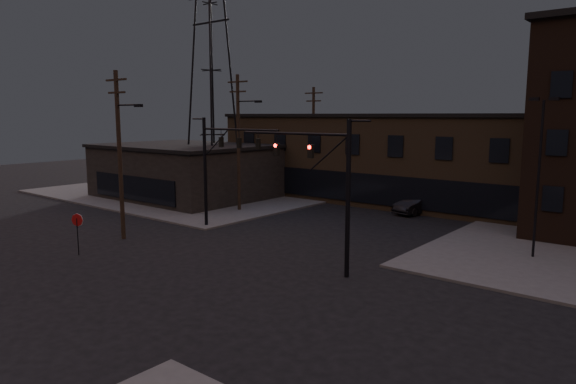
# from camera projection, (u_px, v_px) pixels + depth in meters

# --- Properties ---
(ground) EXTENTS (140.00, 140.00, 0.00)m
(ground) POSITION_uv_depth(u_px,v_px,m) (195.00, 273.00, 26.78)
(ground) COLOR black
(ground) RESTS_ON ground
(sidewalk_nw) EXTENTS (30.00, 30.00, 0.15)m
(sidewalk_nw) POSITION_uv_depth(u_px,v_px,m) (216.00, 188.00, 57.38)
(sidewalk_nw) COLOR #474744
(sidewalk_nw) RESTS_ON ground
(building_row) EXTENTS (40.00, 12.00, 8.00)m
(building_row) POSITION_uv_depth(u_px,v_px,m) (426.00, 160.00, 47.66)
(building_row) COLOR #493A27
(building_row) RESTS_ON ground
(building_left) EXTENTS (16.00, 12.00, 5.00)m
(building_left) POSITION_uv_depth(u_px,v_px,m) (185.00, 172.00, 51.17)
(building_left) COLOR black
(building_left) RESTS_ON ground
(traffic_signal_near) EXTENTS (7.12, 0.24, 8.00)m
(traffic_signal_near) POSITION_uv_depth(u_px,v_px,m) (329.00, 179.00, 26.15)
(traffic_signal_near) COLOR black
(traffic_signal_near) RESTS_ON ground
(traffic_signal_far) EXTENTS (7.12, 0.24, 8.00)m
(traffic_signal_far) POSITION_uv_depth(u_px,v_px,m) (217.00, 160.00, 36.37)
(traffic_signal_far) COLOR black
(traffic_signal_far) RESTS_ON ground
(stop_sign) EXTENTS (0.72, 0.33, 2.48)m
(stop_sign) POSITION_uv_depth(u_px,v_px,m) (77.00, 224.00, 29.98)
(stop_sign) COLOR black
(stop_sign) RESTS_ON ground
(utility_pole_near) EXTENTS (3.70, 0.28, 11.00)m
(utility_pole_near) POSITION_uv_depth(u_px,v_px,m) (120.00, 151.00, 33.34)
(utility_pole_near) COLOR black
(utility_pole_near) RESTS_ON ground
(utility_pole_mid) EXTENTS (3.70, 0.28, 11.50)m
(utility_pole_mid) POSITION_uv_depth(u_px,v_px,m) (239.00, 140.00, 43.13)
(utility_pole_mid) COLOR black
(utility_pole_mid) RESTS_ON ground
(utility_pole_far) EXTENTS (2.20, 0.28, 11.00)m
(utility_pole_far) POSITION_uv_depth(u_px,v_px,m) (313.00, 138.00, 53.04)
(utility_pole_far) COLOR black
(utility_pole_far) RESTS_ON ground
(transmission_tower) EXTENTS (7.00, 7.00, 25.00)m
(transmission_tower) POSITION_uv_depth(u_px,v_px,m) (211.00, 70.00, 49.97)
(transmission_tower) COLOR black
(transmission_tower) RESTS_ON ground
(lot_light_a) EXTENTS (1.50, 0.28, 9.14)m
(lot_light_a) POSITION_uv_depth(u_px,v_px,m) (539.00, 163.00, 28.58)
(lot_light_a) COLOR black
(lot_light_a) RESTS_ON ground
(parked_car_lot_b) EXTENTS (4.76, 2.13, 1.36)m
(parked_car_lot_b) POSITION_uv_depth(u_px,v_px,m) (565.00, 221.00, 35.92)
(parked_car_lot_b) COLOR #B6B7B9
(parked_car_lot_b) RESTS_ON sidewalk_ne
(car_crossing) EXTENTS (2.60, 5.02, 1.57)m
(car_crossing) POSITION_uv_depth(u_px,v_px,m) (418.00, 204.00, 42.87)
(car_crossing) COLOR black
(car_crossing) RESTS_ON ground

